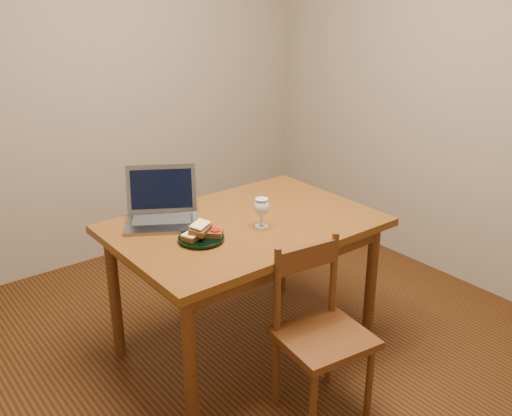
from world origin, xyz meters
TOP-DOWN VIEW (x-y plane):
  - floor at (0.00, 0.00)m, footprint 3.20×3.20m
  - back_wall at (0.00, 1.61)m, footprint 3.20×0.02m
  - right_wall at (1.61, 0.00)m, footprint 0.02×3.20m
  - table at (0.00, 0.06)m, footprint 1.30×0.90m
  - chair at (-0.02, -0.53)m, footprint 0.43×0.41m
  - plate at (-0.29, 0.01)m, footprint 0.22×0.22m
  - sandwich_cheese at (-0.33, 0.02)m, footprint 0.12×0.10m
  - sandwich_tomato at (-0.25, -0.00)m, footprint 0.13×0.13m
  - sandwich_top at (-0.29, 0.01)m, footprint 0.14×0.13m
  - milk_glass at (0.03, -0.04)m, footprint 0.08×0.08m
  - laptop at (-0.31, 0.35)m, footprint 0.47×0.46m

SIDE VIEW (x-z plane):
  - floor at x=0.00m, z-range -0.02..0.00m
  - chair at x=-0.02m, z-range 0.24..0.65m
  - table at x=0.00m, z-range 0.28..1.02m
  - plate at x=-0.29m, z-range 0.74..0.76m
  - sandwich_cheese at x=-0.33m, z-range 0.76..0.79m
  - sandwich_tomato at x=-0.25m, z-range 0.76..0.79m
  - sandwich_top at x=-0.29m, z-range 0.78..0.82m
  - laptop at x=-0.31m, z-range 0.68..0.94m
  - milk_glass at x=0.03m, z-range 0.74..0.89m
  - back_wall at x=0.00m, z-range 0.00..2.60m
  - right_wall at x=1.61m, z-range 0.00..2.60m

